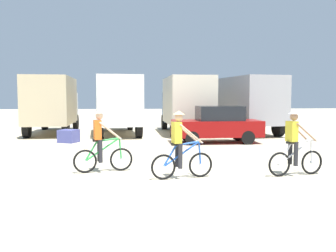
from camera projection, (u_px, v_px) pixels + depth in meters
The scene contains 10 objects.
ground_plane at pixel (175, 181), 9.43m from camera, with size 120.00×120.00×0.00m, color beige.
box_truck_tan_camper at pixel (53, 102), 21.76m from camera, with size 2.78×6.88×3.35m.
box_truck_white_box at pixel (117, 102), 21.42m from camera, with size 3.12×6.98×3.35m.
box_truck_cream_rv at pixel (186, 102), 21.99m from camera, with size 2.60×6.83×3.35m.
box_truck_grey_hauler at pixel (244, 102), 21.97m from camera, with size 3.34×7.03×3.35m.
sedan_parked at pixel (217, 124), 17.37m from camera, with size 4.24×1.85×1.76m.
cyclist_orange_shirt at pixel (101, 143), 10.52m from camera, with size 1.69×0.60×1.82m.
cyclist_cowboy_hat at pixel (180, 147), 9.66m from camera, with size 1.71×0.57×1.82m.
cyclist_near_camera at pixel (294, 145), 10.03m from camera, with size 1.70×0.57×1.82m.
supply_crate at pixel (69, 136), 17.51m from camera, with size 0.75×0.82×0.62m, color #4C5199.
Camera 1 is at (-0.92, -9.25, 2.17)m, focal length 38.82 mm.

